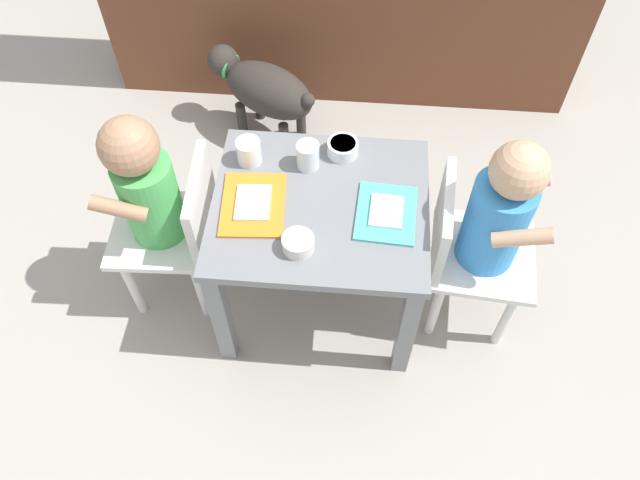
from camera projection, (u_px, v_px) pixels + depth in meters
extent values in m
plane|color=#9E998E|center=(320.00, 295.00, 1.95)|extent=(7.00, 7.00, 0.00)
cube|color=slate|center=(320.00, 207.00, 1.59)|extent=(0.56, 0.49, 0.03)
cube|color=slate|center=(221.00, 316.00, 1.66)|extent=(0.04, 0.04, 0.43)
cube|color=slate|center=(407.00, 330.00, 1.63)|extent=(0.04, 0.04, 0.43)
cube|color=slate|center=(246.00, 193.00, 1.91)|extent=(0.04, 0.04, 0.43)
cube|color=slate|center=(407.00, 204.00, 1.89)|extent=(0.04, 0.04, 0.43)
cube|color=silver|center=(162.00, 230.00, 1.74)|extent=(0.29, 0.29, 0.02)
cube|color=silver|center=(200.00, 205.00, 1.64)|extent=(0.04, 0.27, 0.22)
cylinder|color=#4CB259|center=(151.00, 199.00, 1.63)|extent=(0.15, 0.15, 0.26)
sphere|color=#A87A5B|center=(129.00, 146.00, 1.47)|extent=(0.15, 0.15, 0.15)
cylinder|color=silver|center=(146.00, 231.00, 1.92)|extent=(0.03, 0.03, 0.28)
cylinder|color=silver|center=(132.00, 286.00, 1.80)|extent=(0.03, 0.03, 0.28)
cylinder|color=silver|center=(210.00, 233.00, 1.92)|extent=(0.03, 0.03, 0.28)
cylinder|color=silver|center=(200.00, 288.00, 1.80)|extent=(0.03, 0.03, 0.28)
cylinder|color=#A87A5B|center=(134.00, 157.00, 1.63)|extent=(0.15, 0.05, 0.09)
cylinder|color=#A87A5B|center=(119.00, 209.00, 1.52)|extent=(0.15, 0.05, 0.09)
cube|color=silver|center=(483.00, 255.00, 1.69)|extent=(0.30, 0.30, 0.02)
cube|color=silver|center=(443.00, 222.00, 1.61)|extent=(0.05, 0.27, 0.22)
cylinder|color=#388CD8|center=(495.00, 223.00, 1.57)|extent=(0.16, 0.16, 0.27)
sphere|color=tan|center=(520.00, 170.00, 1.41)|extent=(0.14, 0.14, 0.14)
cylinder|color=silver|center=(506.00, 318.00, 1.74)|extent=(0.03, 0.03, 0.28)
cylinder|color=silver|center=(506.00, 260.00, 1.86)|extent=(0.03, 0.03, 0.28)
cylinder|color=silver|center=(436.00, 307.00, 1.76)|extent=(0.03, 0.03, 0.28)
cylinder|color=silver|center=(440.00, 251.00, 1.88)|extent=(0.03, 0.03, 0.28)
cylinder|color=tan|center=(522.00, 238.00, 1.46)|extent=(0.15, 0.05, 0.09)
cylinder|color=tan|center=(521.00, 181.00, 1.56)|extent=(0.15, 0.05, 0.09)
ellipsoid|color=#332D28|center=(269.00, 90.00, 2.19)|extent=(0.40, 0.33, 0.17)
sphere|color=#332D28|center=(223.00, 61.00, 2.21)|extent=(0.11, 0.11, 0.11)
sphere|color=black|center=(215.00, 58.00, 2.23)|extent=(0.05, 0.05, 0.05)
torus|color=green|center=(231.00, 67.00, 2.21)|extent=(0.07, 0.10, 0.10)
sphere|color=#332D28|center=(308.00, 100.00, 2.10)|extent=(0.05, 0.05, 0.05)
cylinder|color=#332D28|center=(259.00, 103.00, 2.36)|extent=(0.04, 0.04, 0.14)
cylinder|color=#332D28|center=(242.00, 119.00, 2.31)|extent=(0.04, 0.04, 0.14)
cylinder|color=#332D28|center=(301.00, 122.00, 2.30)|extent=(0.04, 0.04, 0.14)
cylinder|color=#332D28|center=(284.00, 140.00, 2.25)|extent=(0.04, 0.04, 0.14)
cube|color=orange|center=(253.00, 204.00, 1.57)|extent=(0.17, 0.22, 0.01)
cube|color=white|center=(253.00, 203.00, 1.56)|extent=(0.10, 0.12, 0.01)
cube|color=#4CC6BC|center=(386.00, 213.00, 1.55)|extent=(0.16, 0.20, 0.01)
cube|color=white|center=(386.00, 211.00, 1.55)|extent=(0.09, 0.11, 0.01)
cylinder|color=white|center=(308.00, 156.00, 1.62)|extent=(0.06, 0.06, 0.07)
cylinder|color=silver|center=(308.00, 161.00, 1.64)|extent=(0.05, 0.05, 0.03)
cylinder|color=white|center=(249.00, 152.00, 1.63)|extent=(0.07, 0.07, 0.07)
cylinder|color=silver|center=(250.00, 157.00, 1.65)|extent=(0.06, 0.06, 0.03)
cylinder|color=silver|center=(298.00, 243.00, 1.48)|extent=(0.08, 0.08, 0.04)
cylinder|color=#D84C33|center=(298.00, 239.00, 1.47)|extent=(0.07, 0.07, 0.01)
cylinder|color=white|center=(343.00, 148.00, 1.66)|extent=(0.08, 0.08, 0.04)
cylinder|color=#B26633|center=(343.00, 144.00, 1.65)|extent=(0.07, 0.07, 0.01)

